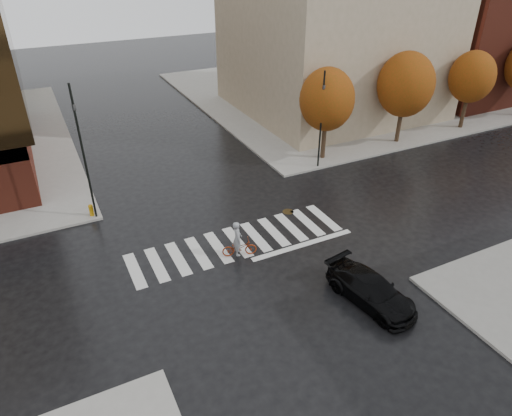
{
  "coord_description": "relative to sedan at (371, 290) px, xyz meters",
  "views": [
    {
      "loc": [
        -8.04,
        -17.87,
        13.96
      ],
      "look_at": [
        0.98,
        0.22,
        2.0
      ],
      "focal_mm": 32.0,
      "sensor_mm": 36.0,
      "label": 1
    }
  ],
  "objects": [
    {
      "name": "building_ne_brick",
      "position": [
        29.64,
        22.33,
        6.5
      ],
      "size": [
        14.0,
        14.0,
        14.0
      ],
      "primitive_type": "cube",
      "color": "maroon",
      "rests_on": "sidewalk_ne"
    },
    {
      "name": "sedan",
      "position": [
        0.0,
        0.0,
        0.0
      ],
      "size": [
        2.54,
        4.69,
        1.29
      ],
      "primitive_type": "imported",
      "rotation": [
        0.0,
        0.0,
        0.17
      ],
      "color": "black",
      "rests_on": "ground"
    },
    {
      "name": "fire_hydrant",
      "position": [
        -9.86,
        12.83,
        -0.09
      ],
      "size": [
        0.26,
        0.26,
        0.74
      ],
      "color": "#CB8C0B",
      "rests_on": "sidewalk_nw"
    },
    {
      "name": "tree_ne_c",
      "position": [
        20.64,
        13.73,
        3.73
      ],
      "size": [
        3.6,
        3.6,
        6.31
      ],
      "color": "black",
      "rests_on": "sidewalk_ne"
    },
    {
      "name": "manhole",
      "position": [
        0.64,
        8.33,
        -0.64
      ],
      "size": [
        0.72,
        0.72,
        0.01
      ],
      "primitive_type": "cylinder",
      "rotation": [
        0.0,
        0.0,
        0.08
      ],
      "color": "#3F3016",
      "rests_on": "ground"
    },
    {
      "name": "crosswalk",
      "position": [
        -3.36,
        6.83,
        -0.64
      ],
      "size": [
        12.0,
        3.0,
        0.01
      ],
      "primitive_type": "cube",
      "color": "silver",
      "rests_on": "ground"
    },
    {
      "name": "traffic_light_nw",
      "position": [
        -9.66,
        12.63,
        3.94
      ],
      "size": [
        0.22,
        0.19,
        7.7
      ],
      "rotation": [
        0.0,
        0.0,
        -1.38
      ],
      "color": "black",
      "rests_on": "sidewalk_nw"
    },
    {
      "name": "ground",
      "position": [
        -3.36,
        6.33,
        -0.65
      ],
      "size": [
        120.0,
        120.0,
        0.0
      ],
      "primitive_type": "plane",
      "color": "black",
      "rests_on": "ground"
    },
    {
      "name": "tree_ne_a",
      "position": [
        6.64,
        13.73,
        3.81
      ],
      "size": [
        3.8,
        3.8,
        6.5
      ],
      "color": "black",
      "rests_on": "sidewalk_ne"
    },
    {
      "name": "tree_ne_b",
      "position": [
        13.64,
        13.73,
        3.97
      ],
      "size": [
        4.2,
        4.2,
        6.89
      ],
      "color": "black",
      "rests_on": "sidewalk_ne"
    },
    {
      "name": "building_ne_tan",
      "position": [
        13.64,
        23.33,
        8.5
      ],
      "size": [
        16.0,
        16.0,
        18.0
      ],
      "primitive_type": "cube",
      "color": "gray",
      "rests_on": "sidewalk_ne"
    },
    {
      "name": "sidewalk_ne",
      "position": [
        17.64,
        27.33,
        -0.57
      ],
      "size": [
        30.0,
        30.0,
        0.15
      ],
      "primitive_type": "cube",
      "color": "gray",
      "rests_on": "ground"
    },
    {
      "name": "cyclist",
      "position": [
        -3.78,
        5.72,
        0.04
      ],
      "size": [
        1.86,
        1.11,
        2.0
      ],
      "rotation": [
        0.0,
        0.0,
        1.27
      ],
      "color": "maroon",
      "rests_on": "ground"
    },
    {
      "name": "traffic_light_ne",
      "position": [
        5.52,
        12.63,
        3.22
      ],
      "size": [
        0.17,
        0.19,
        6.64
      ],
      "rotation": [
        0.0,
        0.0,
        3.37
      ],
      "color": "black",
      "rests_on": "sidewalk_ne"
    }
  ]
}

